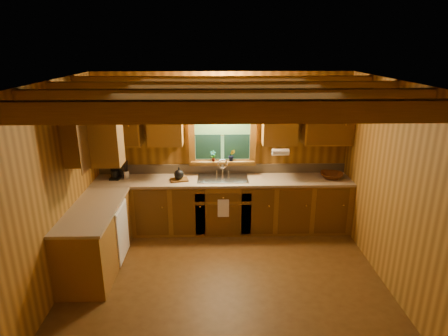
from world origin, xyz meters
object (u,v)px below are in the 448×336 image
sink (223,181)px  wicker_basket (331,176)px  cutting_board (179,180)px  coffee_maker (115,170)px

sink → wicker_basket: 1.80m
cutting_board → wicker_basket: 2.51m
coffee_maker → wicker_basket: (3.56, -0.09, -0.10)m
coffee_maker → wicker_basket: size_ratio=0.78×
sink → wicker_basket: sink is taller
coffee_maker → cutting_board: 1.07m
sink → cutting_board: bearing=-174.6°
coffee_maker → wicker_basket: 3.56m
sink → coffee_maker: bearing=177.7°
sink → coffee_maker: sink is taller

